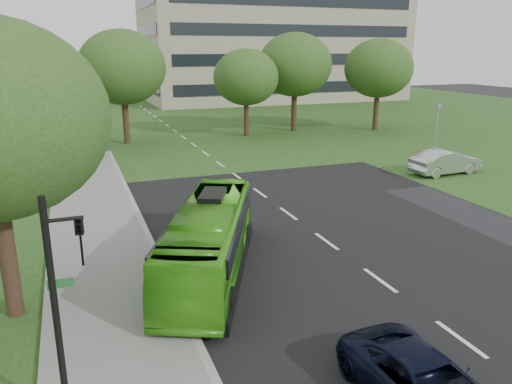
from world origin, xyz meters
TOP-DOWN VIEW (x-y plane):
  - ground at (0.00, 0.00)m, footprint 160.00×160.00m
  - street_surfaces at (-0.38, 22.75)m, footprint 120.00×120.00m
  - office_building at (21.96, 61.96)m, footprint 40.10×20.10m
  - tree_park_a at (-13.48, 25.24)m, footprint 6.47×6.47m
  - tree_park_b at (-5.27, 28.68)m, footprint 7.33×7.33m
  - tree_park_c at (5.79, 28.69)m, footprint 6.05×6.05m
  - tree_park_d at (11.28, 29.94)m, footprint 7.23×7.23m
  - tree_park_e at (19.30, 27.56)m, footprint 6.75×6.75m
  - bus at (-5.50, 0.75)m, footprint 5.95×9.55m
  - sedan at (13.08, 10.00)m, footprint 4.99×2.03m
  - traffic_light at (-10.34, -5.56)m, footprint 0.84×0.24m
  - camera_pole at (16.00, 14.61)m, footprint 0.37×0.33m

SIDE VIEW (x-z plane):
  - ground at x=0.00m, z-range 0.00..0.00m
  - street_surfaces at x=-0.38m, z-range -0.05..0.10m
  - sedan at x=13.08m, z-range 0.00..1.61m
  - bus at x=-5.50m, z-range 0.00..2.64m
  - camera_pole at x=16.00m, z-range 0.58..4.61m
  - traffic_light at x=-10.34m, z-range 0.46..5.70m
  - tree_park_c at x=5.79m, z-range 1.43..9.46m
  - tree_park_a at x=-13.48m, z-range 1.54..10.14m
  - tree_park_e at x=19.30m, z-range 1.61..10.61m
  - tree_park_d at x=11.28m, z-range 1.69..11.25m
  - tree_park_b at x=-5.27m, z-range 1.67..11.28m
  - office_building at x=21.96m, z-range 0.00..25.00m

